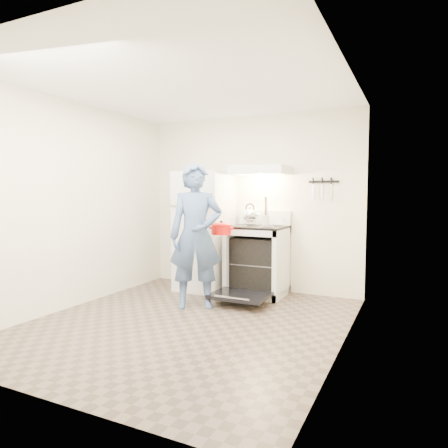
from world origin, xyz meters
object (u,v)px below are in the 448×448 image
(stove_body, at_px, (257,262))
(person, at_px, (196,236))
(refrigerator, at_px, (205,231))
(tea_kettle, at_px, (250,214))
(dutch_oven, at_px, (221,230))

(stove_body, xyz_separation_m, person, (-0.46, -0.90, 0.42))
(stove_body, distance_m, person, 1.09)
(refrigerator, height_order, tea_kettle, refrigerator)
(dutch_oven, bearing_deg, person, -121.20)
(refrigerator, xyz_separation_m, tea_kettle, (0.67, 0.09, 0.25))
(person, bearing_deg, dutch_oven, 30.06)
(person, relative_size, dutch_oven, 5.44)
(refrigerator, relative_size, tea_kettle, 5.59)
(refrigerator, distance_m, stove_body, 0.90)
(stove_body, relative_size, person, 0.52)
(tea_kettle, relative_size, person, 0.17)
(tea_kettle, height_order, person, person)
(refrigerator, height_order, person, person)
(dutch_oven, bearing_deg, tea_kettle, 78.90)
(refrigerator, height_order, stove_body, refrigerator)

